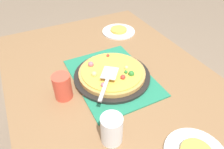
{
  "coord_description": "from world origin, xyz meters",
  "views": [
    {
      "loc": [
        -0.72,
        0.36,
        1.43
      ],
      "look_at": [
        0.0,
        0.0,
        0.77
      ],
      "focal_mm": 33.59,
      "sensor_mm": 36.0,
      "label": 1
    }
  ],
  "objects_px": {
    "pizza_server": "(107,79)",
    "pizza": "(112,73)",
    "cup_near": "(112,129)",
    "pizza_pan": "(112,76)",
    "served_slice_right": "(119,30)",
    "cup_far": "(62,87)",
    "plate_far_right": "(119,32)"
  },
  "relations": [
    {
      "from": "pizza",
      "to": "cup_far",
      "type": "relative_size",
      "value": 2.75
    },
    {
      "from": "served_slice_right",
      "to": "cup_near",
      "type": "xyz_separation_m",
      "value": [
        -0.72,
        0.41,
        0.04
      ]
    },
    {
      "from": "served_slice_right",
      "to": "pizza_server",
      "type": "relative_size",
      "value": 0.53
    },
    {
      "from": "pizza_pan",
      "to": "plate_far_right",
      "type": "bearing_deg",
      "value": -32.07
    },
    {
      "from": "pizza",
      "to": "cup_near",
      "type": "xyz_separation_m",
      "value": [
        -0.32,
        0.16,
        0.03
      ]
    },
    {
      "from": "pizza",
      "to": "pizza_server",
      "type": "xyz_separation_m",
      "value": [
        -0.08,
        0.06,
        0.04
      ]
    },
    {
      "from": "pizza_server",
      "to": "pizza",
      "type": "bearing_deg",
      "value": -38.56
    },
    {
      "from": "cup_far",
      "to": "pizza_server",
      "type": "height_order",
      "value": "cup_far"
    },
    {
      "from": "cup_near",
      "to": "pizza_pan",
      "type": "bearing_deg",
      "value": -26.88
    },
    {
      "from": "plate_far_right",
      "to": "cup_near",
      "type": "height_order",
      "value": "cup_near"
    },
    {
      "from": "pizza_pan",
      "to": "pizza",
      "type": "xyz_separation_m",
      "value": [
        -0.0,
        0.0,
        0.02
      ]
    },
    {
      "from": "pizza_pan",
      "to": "pizza",
      "type": "relative_size",
      "value": 1.15
    },
    {
      "from": "pizza_pan",
      "to": "cup_far",
      "type": "distance_m",
      "value": 0.26
    },
    {
      "from": "plate_far_right",
      "to": "cup_near",
      "type": "relative_size",
      "value": 1.83
    },
    {
      "from": "cup_far",
      "to": "served_slice_right",
      "type": "bearing_deg",
      "value": -49.96
    },
    {
      "from": "plate_far_right",
      "to": "served_slice_right",
      "type": "height_order",
      "value": "served_slice_right"
    },
    {
      "from": "pizza",
      "to": "cup_near",
      "type": "distance_m",
      "value": 0.35
    },
    {
      "from": "served_slice_right",
      "to": "pizza_server",
      "type": "height_order",
      "value": "pizza_server"
    },
    {
      "from": "pizza",
      "to": "served_slice_right",
      "type": "xyz_separation_m",
      "value": [
        0.41,
        -0.26,
        -0.02
      ]
    },
    {
      "from": "cup_far",
      "to": "pizza_server",
      "type": "relative_size",
      "value": 0.58
    },
    {
      "from": "served_slice_right",
      "to": "plate_far_right",
      "type": "bearing_deg",
      "value": 0.0
    },
    {
      "from": "pizza_pan",
      "to": "plate_far_right",
      "type": "xyz_separation_m",
      "value": [
        0.41,
        -0.25,
        -0.01
      ]
    },
    {
      "from": "plate_far_right",
      "to": "served_slice_right",
      "type": "bearing_deg",
      "value": 0.0
    },
    {
      "from": "cup_near",
      "to": "pizza_server",
      "type": "bearing_deg",
      "value": -22.42
    },
    {
      "from": "served_slice_right",
      "to": "cup_near",
      "type": "bearing_deg",
      "value": 150.14
    },
    {
      "from": "cup_near",
      "to": "served_slice_right",
      "type": "bearing_deg",
      "value": -29.86
    },
    {
      "from": "pizza",
      "to": "plate_far_right",
      "type": "xyz_separation_m",
      "value": [
        0.41,
        -0.26,
        -0.03
      ]
    },
    {
      "from": "cup_near",
      "to": "pizza_server",
      "type": "distance_m",
      "value": 0.26
    },
    {
      "from": "pizza_pan",
      "to": "cup_far",
      "type": "relative_size",
      "value": 3.17
    },
    {
      "from": "pizza_server",
      "to": "cup_far",
      "type": "bearing_deg",
      "value": 73.84
    },
    {
      "from": "pizza",
      "to": "served_slice_right",
      "type": "relative_size",
      "value": 3.0
    },
    {
      "from": "pizza_pan",
      "to": "pizza",
      "type": "height_order",
      "value": "pizza"
    }
  ]
}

